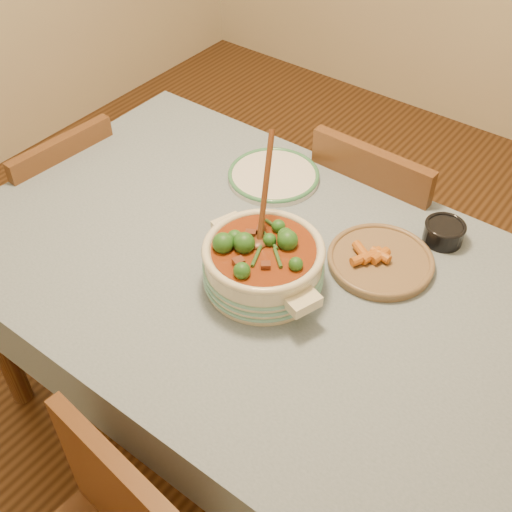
{
  "coord_description": "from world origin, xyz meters",
  "views": [
    {
      "loc": [
        0.74,
        -0.98,
        1.96
      ],
      "look_at": [
        0.04,
        -0.06,
        0.86
      ],
      "focal_mm": 45.0,
      "sensor_mm": 36.0,
      "label": 1
    }
  ],
  "objects_px": {
    "condiment_bowl": "(444,231)",
    "fried_plate": "(381,259)",
    "stew_casserole": "(263,261)",
    "chair_left": "(63,213)",
    "dining_table": "(257,289)",
    "chair_far": "(376,228)",
    "white_plate": "(274,176)"
  },
  "relations": [
    {
      "from": "dining_table",
      "to": "white_plate",
      "type": "distance_m",
      "value": 0.4
    },
    {
      "from": "stew_casserole",
      "to": "chair_far",
      "type": "bearing_deg",
      "value": 89.59
    },
    {
      "from": "white_plate",
      "to": "condiment_bowl",
      "type": "relative_size",
      "value": 3.14
    },
    {
      "from": "white_plate",
      "to": "fried_plate",
      "type": "bearing_deg",
      "value": -16.7
    },
    {
      "from": "stew_casserole",
      "to": "condiment_bowl",
      "type": "xyz_separation_m",
      "value": [
        0.3,
        0.43,
        -0.04
      ]
    },
    {
      "from": "dining_table",
      "to": "chair_left",
      "type": "height_order",
      "value": "chair_left"
    },
    {
      "from": "chair_far",
      "to": "white_plate",
      "type": "bearing_deg",
      "value": 48.94
    },
    {
      "from": "stew_casserole",
      "to": "chair_far",
      "type": "distance_m",
      "value": 0.73
    },
    {
      "from": "chair_far",
      "to": "chair_left",
      "type": "bearing_deg",
      "value": 32.52
    },
    {
      "from": "fried_plate",
      "to": "chair_left",
      "type": "bearing_deg",
      "value": -171.39
    },
    {
      "from": "fried_plate",
      "to": "chair_left",
      "type": "relative_size",
      "value": 0.4
    },
    {
      "from": "dining_table",
      "to": "fried_plate",
      "type": "relative_size",
      "value": 5.04
    },
    {
      "from": "stew_casserole",
      "to": "condiment_bowl",
      "type": "relative_size",
      "value": 3.42
    },
    {
      "from": "condiment_bowl",
      "to": "fried_plate",
      "type": "relative_size",
      "value": 0.34
    },
    {
      "from": "condiment_bowl",
      "to": "chair_far",
      "type": "bearing_deg",
      "value": 143.68
    },
    {
      "from": "fried_plate",
      "to": "chair_left",
      "type": "distance_m",
      "value": 1.22
    },
    {
      "from": "stew_casserole",
      "to": "chair_far",
      "type": "height_order",
      "value": "stew_casserole"
    },
    {
      "from": "chair_far",
      "to": "chair_left",
      "type": "relative_size",
      "value": 1.06
    },
    {
      "from": "dining_table",
      "to": "chair_far",
      "type": "xyz_separation_m",
      "value": [
        0.06,
        0.61,
        -0.17
      ]
    },
    {
      "from": "chair_far",
      "to": "condiment_bowl",
      "type": "bearing_deg",
      "value": 144.94
    },
    {
      "from": "stew_casserole",
      "to": "chair_left",
      "type": "relative_size",
      "value": 0.48
    },
    {
      "from": "fried_plate",
      "to": "dining_table",
      "type": "bearing_deg",
      "value": -142.0
    },
    {
      "from": "condiment_bowl",
      "to": "chair_far",
      "type": "distance_m",
      "value": 0.47
    },
    {
      "from": "condiment_bowl",
      "to": "chair_left",
      "type": "height_order",
      "value": "chair_left"
    },
    {
      "from": "condiment_bowl",
      "to": "chair_left",
      "type": "bearing_deg",
      "value": -163.78
    },
    {
      "from": "dining_table",
      "to": "stew_casserole",
      "type": "relative_size",
      "value": 4.28
    },
    {
      "from": "white_plate",
      "to": "condiment_bowl",
      "type": "height_order",
      "value": "condiment_bowl"
    },
    {
      "from": "dining_table",
      "to": "chair_far",
      "type": "relative_size",
      "value": 1.92
    },
    {
      "from": "condiment_bowl",
      "to": "fried_plate",
      "type": "xyz_separation_m",
      "value": [
        -0.09,
        -0.19,
        -0.01
      ]
    },
    {
      "from": "white_plate",
      "to": "condiment_bowl",
      "type": "bearing_deg",
      "value": 5.65
    },
    {
      "from": "dining_table",
      "to": "white_plate",
      "type": "relative_size",
      "value": 4.67
    },
    {
      "from": "dining_table",
      "to": "condiment_bowl",
      "type": "relative_size",
      "value": 14.64
    }
  ]
}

